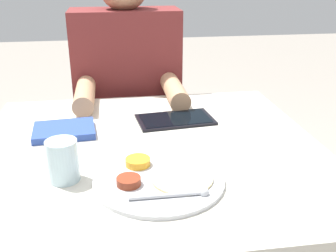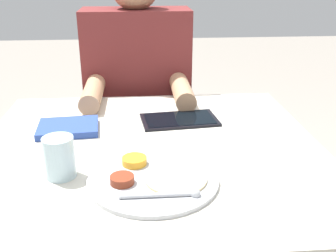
# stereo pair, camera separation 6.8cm
# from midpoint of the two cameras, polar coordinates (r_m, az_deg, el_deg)

# --- Properties ---
(thali_tray) EXTENTS (0.30, 0.30, 0.03)m
(thali_tray) POSITION_cam_midpoint_polar(r_m,az_deg,el_deg) (0.91, -3.56, -7.70)
(thali_tray) COLOR #B7BABF
(thali_tray) RESTS_ON dining_table
(red_notebook) EXTENTS (0.19, 0.15, 0.02)m
(red_notebook) POSITION_cam_midpoint_polar(r_m,az_deg,el_deg) (1.20, -16.42, -0.71)
(red_notebook) COLOR silver
(red_notebook) RESTS_ON dining_table
(tablet_device) EXTENTS (0.25, 0.16, 0.01)m
(tablet_device) POSITION_cam_midpoint_polar(r_m,az_deg,el_deg) (1.24, -0.52, 0.94)
(tablet_device) COLOR black
(tablet_device) RESTS_ON dining_table
(person_diner) EXTENTS (0.43, 0.47, 1.25)m
(person_diner) POSITION_cam_midpoint_polar(r_m,az_deg,el_deg) (1.70, -6.82, 0.03)
(person_diner) COLOR black
(person_diner) RESTS_ON ground_plane
(drinking_glass) EXTENTS (0.07, 0.07, 0.10)m
(drinking_glass) POSITION_cam_midpoint_polar(r_m,az_deg,el_deg) (0.93, -17.07, -4.87)
(drinking_glass) COLOR silver
(drinking_glass) RESTS_ON dining_table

